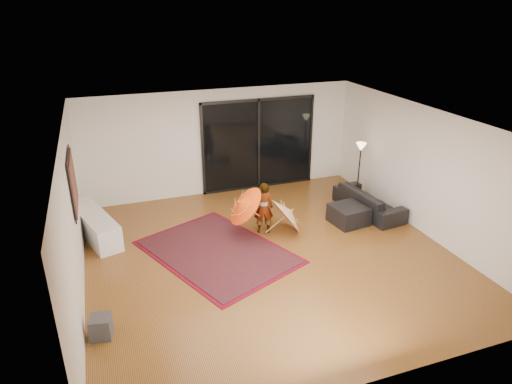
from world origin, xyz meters
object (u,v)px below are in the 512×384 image
ottoman (349,215)px  media_console (94,225)px  sofa (369,201)px  child (264,208)px

ottoman → media_console: bearing=167.0°
sofa → ottoman: bearing=110.1°
sofa → ottoman: sofa is taller
sofa → child: child is taller
sofa → child: (-2.73, -0.13, 0.30)m
media_console → ottoman: bearing=-30.5°
ottoman → child: child is taller
media_console → sofa: sofa is taller
ottoman → child: 2.02m
media_console → ottoman: 5.59m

